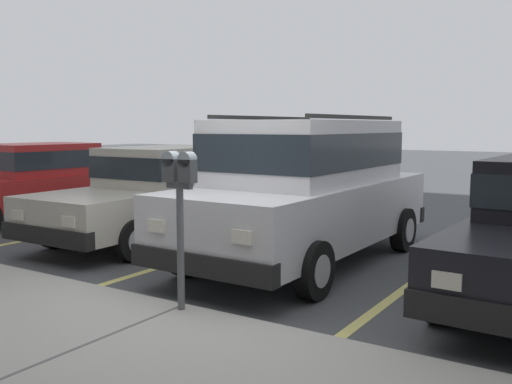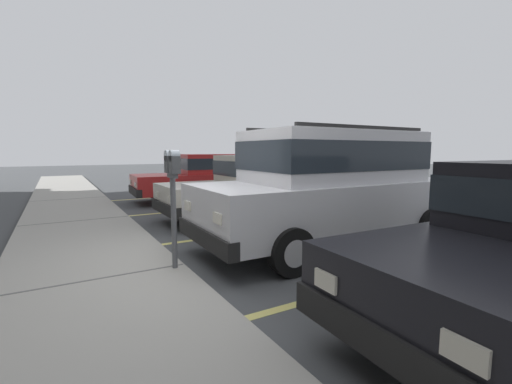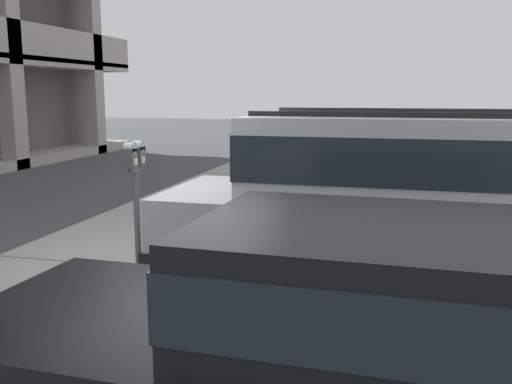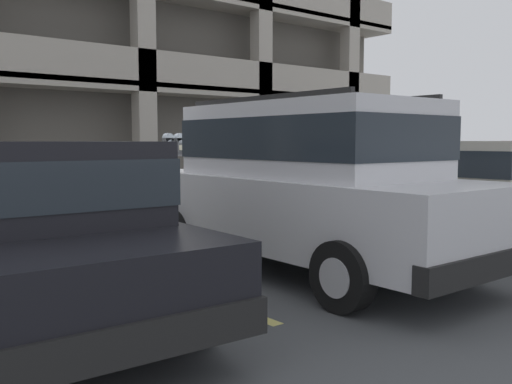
{
  "view_description": "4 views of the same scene",
  "coord_description": "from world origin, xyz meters",
  "px_view_note": "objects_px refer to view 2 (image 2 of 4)",
  "views": [
    {
      "loc": [
        -3.59,
        4.49,
        1.9
      ],
      "look_at": [
        -0.05,
        -1.03,
        1.14
      ],
      "focal_mm": 40.0,
      "sensor_mm": 36.0,
      "label": 1
    },
    {
      "loc": [
        -4.37,
        1.64,
        1.65
      ],
      "look_at": [
        0.16,
        -1.03,
        1.02
      ],
      "focal_mm": 24.0,
      "sensor_mm": 36.0,
      "label": 2
    },
    {
      "loc": [
        -6.09,
        -2.64,
        2.22
      ],
      "look_at": [
        0.39,
        -0.99,
        1.04
      ],
      "focal_mm": 40.0,
      "sensor_mm": 36.0,
      "label": 3
    },
    {
      "loc": [
        -4.64,
        -7.3,
        1.55
      ],
      "look_at": [
        0.33,
        -1.17,
        0.83
      ],
      "focal_mm": 40.0,
      "sensor_mm": 36.0,
      "label": 4
    }
  ],
  "objects_px": {
    "silver_suv": "(331,184)",
    "dark_hatchback": "(256,184)",
    "blue_coupe": "(205,176)",
    "parking_meter_near": "(173,181)"
  },
  "relations": [
    {
      "from": "parking_meter_near",
      "to": "blue_coupe",
      "type": "bearing_deg",
      "value": -25.24
    },
    {
      "from": "silver_suv",
      "to": "dark_hatchback",
      "type": "bearing_deg",
      "value": -2.98
    },
    {
      "from": "dark_hatchback",
      "to": "blue_coupe",
      "type": "bearing_deg",
      "value": -1.74
    },
    {
      "from": "silver_suv",
      "to": "blue_coupe",
      "type": "distance_m",
      "value": 6.39
    },
    {
      "from": "blue_coupe",
      "to": "parking_meter_near",
      "type": "xyz_separation_m",
      "value": [
        -6.49,
        3.06,
        0.44
      ]
    },
    {
      "from": "dark_hatchback",
      "to": "parking_meter_near",
      "type": "height_order",
      "value": "parking_meter_near"
    },
    {
      "from": "blue_coupe",
      "to": "dark_hatchback",
      "type": "bearing_deg",
      "value": -177.97
    },
    {
      "from": "silver_suv",
      "to": "parking_meter_near",
      "type": "bearing_deg",
      "value": 92.96
    },
    {
      "from": "blue_coupe",
      "to": "silver_suv",
      "type": "bearing_deg",
      "value": -179.16
    },
    {
      "from": "dark_hatchback",
      "to": "parking_meter_near",
      "type": "xyz_separation_m",
      "value": [
        -3.02,
        3.0,
        0.44
      ]
    }
  ]
}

